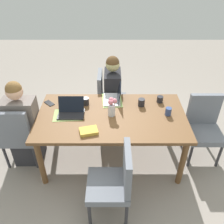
{
  "coord_description": "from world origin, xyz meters",
  "views": [
    {
      "loc": [
        0.01,
        -2.37,
        2.48
      ],
      "look_at": [
        0.0,
        0.0,
        0.79
      ],
      "focal_mm": 38.24,
      "sensor_mm": 36.0,
      "label": 1
    }
  ],
  "objects_px": {
    "laptop_head_left_left_near": "(72,111)",
    "coffee_mug_centre_left": "(160,99)",
    "chair_near_left_far": "(116,180)",
    "chair_head_left_left_near": "(19,133)",
    "person_head_left_left_near": "(25,128)",
    "chair_far_left_mid": "(108,97)",
    "chair_head_right_right_near": "(204,125)",
    "flower_vase": "(112,106)",
    "coffee_mug_near_right": "(169,111)",
    "coffee_mug_near_left": "(142,102)",
    "coffee_mug_centre_right": "(86,101)",
    "phone_black": "(50,103)",
    "person_far_left_mid": "(113,97)",
    "dining_table": "(112,120)",
    "book_red_cover": "(89,131)"
  },
  "relations": [
    {
      "from": "chair_head_left_left_near",
      "to": "chair_far_left_mid",
      "type": "height_order",
      "value": "same"
    },
    {
      "from": "dining_table",
      "to": "phone_black",
      "type": "distance_m",
      "value": 0.87
    },
    {
      "from": "chair_far_left_mid",
      "to": "coffee_mug_centre_right",
      "type": "bearing_deg",
      "value": -115.73
    },
    {
      "from": "chair_head_left_left_near",
      "to": "person_head_left_left_near",
      "type": "xyz_separation_m",
      "value": [
        0.06,
        0.07,
        0.03
      ]
    },
    {
      "from": "flower_vase",
      "to": "coffee_mug_centre_right",
      "type": "relative_size",
      "value": 2.45
    },
    {
      "from": "chair_near_left_far",
      "to": "laptop_head_left_left_near",
      "type": "relative_size",
      "value": 2.81
    },
    {
      "from": "chair_head_left_left_near",
      "to": "dining_table",
      "type": "bearing_deg",
      "value": 2.94
    },
    {
      "from": "chair_head_right_right_near",
      "to": "phone_black",
      "type": "distance_m",
      "value": 2.07
    },
    {
      "from": "coffee_mug_centre_left",
      "to": "book_red_cover",
      "type": "distance_m",
      "value": 1.1
    },
    {
      "from": "person_far_left_mid",
      "to": "book_red_cover",
      "type": "distance_m",
      "value": 1.14
    },
    {
      "from": "coffee_mug_near_left",
      "to": "book_red_cover",
      "type": "relative_size",
      "value": 0.49
    },
    {
      "from": "person_head_left_left_near",
      "to": "coffee_mug_centre_left",
      "type": "bearing_deg",
      "value": 9.31
    },
    {
      "from": "person_far_left_mid",
      "to": "chair_head_right_right_near",
      "type": "xyz_separation_m",
      "value": [
        1.21,
        -0.65,
        -0.03
      ]
    },
    {
      "from": "coffee_mug_near_right",
      "to": "book_red_cover",
      "type": "relative_size",
      "value": 0.49
    },
    {
      "from": "chair_far_left_mid",
      "to": "chair_head_right_right_near",
      "type": "height_order",
      "value": "same"
    },
    {
      "from": "chair_far_left_mid",
      "to": "book_red_cover",
      "type": "distance_m",
      "value": 1.19
    },
    {
      "from": "chair_far_left_mid",
      "to": "chair_near_left_far",
      "type": "bearing_deg",
      "value": -86.46
    },
    {
      "from": "dining_table",
      "to": "coffee_mug_centre_right",
      "type": "distance_m",
      "value": 0.44
    },
    {
      "from": "person_head_left_left_near",
      "to": "book_red_cover",
      "type": "distance_m",
      "value": 0.96
    },
    {
      "from": "book_red_cover",
      "to": "person_head_left_left_near",
      "type": "bearing_deg",
      "value": 144.99
    },
    {
      "from": "coffee_mug_near_left",
      "to": "chair_far_left_mid",
      "type": "bearing_deg",
      "value": 126.63
    },
    {
      "from": "chair_head_right_right_near",
      "to": "coffee_mug_centre_left",
      "type": "xyz_separation_m",
      "value": [
        -0.58,
        0.19,
        0.28
      ]
    },
    {
      "from": "person_head_left_left_near",
      "to": "laptop_head_left_left_near",
      "type": "height_order",
      "value": "person_head_left_left_near"
    },
    {
      "from": "coffee_mug_near_left",
      "to": "chair_near_left_far",
      "type": "bearing_deg",
      "value": -108.98
    },
    {
      "from": "laptop_head_left_left_near",
      "to": "coffee_mug_centre_left",
      "type": "distance_m",
      "value": 1.17
    },
    {
      "from": "coffee_mug_near_right",
      "to": "coffee_mug_centre_right",
      "type": "height_order",
      "value": "coffee_mug_near_right"
    },
    {
      "from": "coffee_mug_near_left",
      "to": "chair_head_left_left_near",
      "type": "bearing_deg",
      "value": -170.04
    },
    {
      "from": "coffee_mug_near_right",
      "to": "chair_head_left_left_near",
      "type": "bearing_deg",
      "value": -177.75
    },
    {
      "from": "dining_table",
      "to": "flower_vase",
      "type": "relative_size",
      "value": 7.82
    },
    {
      "from": "person_far_left_mid",
      "to": "coffee_mug_near_right",
      "type": "relative_size",
      "value": 12.11
    },
    {
      "from": "chair_head_left_left_near",
      "to": "coffee_mug_centre_right",
      "type": "height_order",
      "value": "chair_head_left_left_near"
    },
    {
      "from": "laptop_head_left_left_near",
      "to": "coffee_mug_near_right",
      "type": "height_order",
      "value": "laptop_head_left_left_near"
    },
    {
      "from": "person_far_left_mid",
      "to": "chair_near_left_far",
      "type": "relative_size",
      "value": 1.33
    },
    {
      "from": "dining_table",
      "to": "book_red_cover",
      "type": "relative_size",
      "value": 9.19
    },
    {
      "from": "chair_head_left_left_near",
      "to": "flower_vase",
      "type": "height_order",
      "value": "flower_vase"
    },
    {
      "from": "person_far_left_mid",
      "to": "coffee_mug_centre_left",
      "type": "relative_size",
      "value": 14.26
    },
    {
      "from": "phone_black",
      "to": "person_far_left_mid",
      "type": "bearing_deg",
      "value": -104.62
    },
    {
      "from": "phone_black",
      "to": "chair_head_left_left_near",
      "type": "bearing_deg",
      "value": 87.02
    },
    {
      "from": "chair_near_left_far",
      "to": "phone_black",
      "type": "distance_m",
      "value": 1.39
    },
    {
      "from": "person_head_left_left_near",
      "to": "chair_near_left_far",
      "type": "distance_m",
      "value": 1.42
    },
    {
      "from": "dining_table",
      "to": "phone_black",
      "type": "height_order",
      "value": "phone_black"
    },
    {
      "from": "flower_vase",
      "to": "laptop_head_left_left_near",
      "type": "relative_size",
      "value": 0.73
    },
    {
      "from": "person_far_left_mid",
      "to": "coffee_mug_near_left",
      "type": "distance_m",
      "value": 0.71
    },
    {
      "from": "chair_far_left_mid",
      "to": "chair_near_left_far",
      "type": "height_order",
      "value": "same"
    },
    {
      "from": "laptop_head_left_left_near",
      "to": "person_far_left_mid",
      "type": "bearing_deg",
      "value": 54.9
    },
    {
      "from": "chair_far_left_mid",
      "to": "coffee_mug_near_left",
      "type": "relative_size",
      "value": 9.1
    },
    {
      "from": "laptop_head_left_left_near",
      "to": "coffee_mug_centre_left",
      "type": "relative_size",
      "value": 3.82
    },
    {
      "from": "coffee_mug_near_left",
      "to": "laptop_head_left_left_near",
      "type": "bearing_deg",
      "value": -168.05
    },
    {
      "from": "flower_vase",
      "to": "coffee_mug_near_right",
      "type": "distance_m",
      "value": 0.7
    },
    {
      "from": "chair_near_left_far",
      "to": "coffee_mug_centre_left",
      "type": "height_order",
      "value": "chair_near_left_far"
    }
  ]
}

